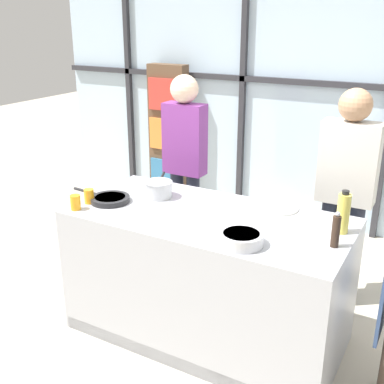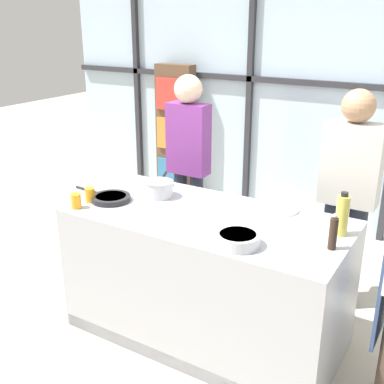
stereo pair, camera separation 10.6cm
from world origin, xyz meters
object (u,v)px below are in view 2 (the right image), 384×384
object	(u,v)px
pepper_grinder	(333,233)
juice_glass_far	(90,195)
white_plate	(278,209)
juice_glass_near	(76,201)
spectator_far_left	(188,156)
oil_bottle	(342,215)
spectator_center_left	(349,188)
saucepan	(159,188)
mixing_bowl	(238,239)
frying_pan	(110,198)

from	to	relation	value
pepper_grinder	juice_glass_far	distance (m)	1.70
white_plate	juice_glass_near	bearing A→B (deg)	-150.29
spectator_far_left	oil_bottle	size ratio (longest dim) A/B	6.29
spectator_far_left	white_plate	distance (m)	1.21
oil_bottle	juice_glass_far	bearing A→B (deg)	-167.48
spectator_center_left	juice_glass_near	size ratio (longest dim) A/B	16.54
saucepan	mixing_bowl	distance (m)	0.94
spectator_far_left	juice_glass_near	bearing A→B (deg)	83.69
white_plate	pepper_grinder	size ratio (longest dim) A/B	1.27
mixing_bowl	juice_glass_near	bearing A→B (deg)	-177.22
oil_bottle	juice_glass_far	distance (m)	1.72
juice_glass_far	spectator_center_left	bearing A→B (deg)	35.89
white_plate	oil_bottle	xyz separation A→B (m)	(0.47, -0.18, 0.12)
frying_pan	spectator_center_left	bearing A→B (deg)	35.55
spectator_far_left	frying_pan	size ratio (longest dim) A/B	3.42
mixing_bowl	juice_glass_far	world-z (taller)	juice_glass_far
frying_pan	saucepan	distance (m)	0.36
spectator_center_left	pepper_grinder	bearing A→B (deg)	98.82
spectator_far_left	saucepan	xyz separation A→B (m)	(0.23, -0.77, -0.02)
spectator_center_left	oil_bottle	distance (m)	0.76
juice_glass_near	mixing_bowl	bearing A→B (deg)	2.78
mixing_bowl	oil_bottle	distance (m)	0.66
spectator_far_left	frying_pan	xyz separation A→B (m)	(-0.03, -1.02, -0.07)
spectator_center_left	juice_glass_far	bearing A→B (deg)	35.89
juice_glass_far	saucepan	bearing A→B (deg)	43.22
frying_pan	oil_bottle	size ratio (longest dim) A/B	1.84
saucepan	juice_glass_far	xyz separation A→B (m)	(-0.36, -0.34, -0.01)
white_plate	juice_glass_far	size ratio (longest dim) A/B	2.68
spectator_center_left	saucepan	distance (m)	1.41
spectator_far_left	saucepan	size ratio (longest dim) A/B	4.80
spectator_far_left	spectator_center_left	xyz separation A→B (m)	(1.40, 0.00, -0.04)
pepper_grinder	juice_glass_near	world-z (taller)	pepper_grinder
juice_glass_far	pepper_grinder	bearing A→B (deg)	5.27
frying_pan	white_plate	distance (m)	1.19
saucepan	mixing_bowl	world-z (taller)	saucepan
saucepan	juice_glass_far	world-z (taller)	saucepan
spectator_center_left	frying_pan	world-z (taller)	spectator_center_left
juice_glass_near	juice_glass_far	size ratio (longest dim) A/B	1.00
spectator_far_left	juice_glass_far	xyz separation A→B (m)	(-0.14, -1.11, -0.04)
white_plate	oil_bottle	size ratio (longest dim) A/B	1.01
pepper_grinder	juice_glass_far	size ratio (longest dim) A/B	2.11
spectator_center_left	juice_glass_far	world-z (taller)	spectator_center_left
pepper_grinder	juice_glass_near	xyz separation A→B (m)	(-1.69, -0.30, -0.05)
saucepan	white_plate	distance (m)	0.87
spectator_far_left	frying_pan	distance (m)	1.03
white_plate	frying_pan	bearing A→B (deg)	-157.36
frying_pan	mixing_bowl	size ratio (longest dim) A/B	1.92
spectator_center_left	pepper_grinder	size ratio (longest dim) A/B	7.83
juice_glass_near	spectator_center_left	bearing A→B (deg)	39.17
saucepan	oil_bottle	xyz separation A→B (m)	(1.31, 0.03, 0.06)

